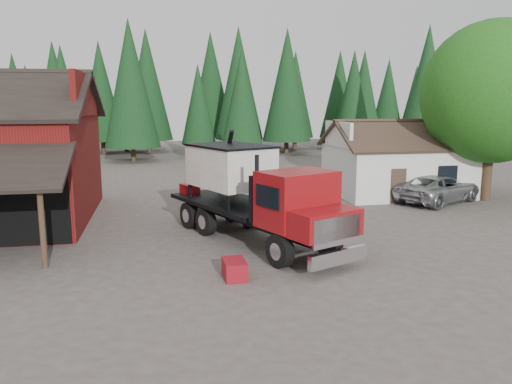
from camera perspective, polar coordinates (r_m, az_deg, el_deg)
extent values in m
plane|color=#4E433D|center=(16.56, -4.87, -9.71)|extent=(120.00, 120.00, 0.00)
cube|color=maroon|center=(25.71, -18.98, 10.48)|extent=(0.25, 7.00, 2.00)
cylinder|color=#382619|center=(18.52, -23.23, -3.85)|extent=(0.20, 0.20, 2.80)
cube|color=silver|center=(32.29, 15.94, 2.45)|extent=(8.00, 6.00, 3.00)
cube|color=#38281E|center=(30.75, 17.42, 6.23)|extent=(8.60, 3.42, 1.80)
cube|color=#38281E|center=(33.42, 14.97, 6.63)|extent=(8.60, 3.42, 1.80)
cube|color=silver|center=(30.46, 9.39, 6.52)|extent=(0.20, 4.20, 1.50)
cube|color=silver|center=(34.09, 22.17, 6.29)|extent=(0.20, 4.20, 1.50)
cube|color=#38281E|center=(29.02, 15.94, 0.62)|extent=(0.90, 0.06, 2.00)
cube|color=black|center=(30.41, 21.05, 1.90)|extent=(1.20, 0.06, 1.00)
cylinder|color=#382619|center=(31.82, 24.85, 1.97)|extent=(0.60, 0.60, 3.20)
sphere|color=#1E5613|center=(31.57, 25.48, 10.26)|extent=(8.00, 8.00, 8.00)
sphere|color=#1E5613|center=(31.55, 22.67, 8.28)|extent=(4.40, 4.40, 4.40)
cylinder|color=#382619|center=(46.37, -1.60, 4.21)|extent=(0.44, 0.44, 1.60)
cone|color=black|center=(46.12, -1.63, 10.52)|extent=(3.96, 3.96, 9.00)
cylinder|color=#382619|center=(47.99, 18.49, 3.89)|extent=(0.44, 0.44, 1.60)
cone|color=black|center=(47.76, 18.91, 11.18)|extent=(4.84, 4.84, 11.00)
cylinder|color=#382619|center=(49.78, -13.84, 4.33)|extent=(0.44, 0.44, 1.60)
cone|color=black|center=(49.57, -14.17, 11.94)|extent=(5.28, 5.28, 12.00)
cylinder|color=black|center=(17.29, 2.74, -6.74)|extent=(0.83, 1.24, 1.19)
cylinder|color=black|center=(18.71, 8.29, -5.51)|extent=(0.83, 1.24, 1.19)
cylinder|color=black|center=(21.49, -5.75, -3.40)|extent=(0.83, 1.24, 1.19)
cylinder|color=black|center=(22.65, -0.72, -2.64)|extent=(0.83, 1.24, 1.19)
cylinder|color=black|center=(22.80, -7.61, -2.65)|extent=(0.83, 1.24, 1.19)
cylinder|color=black|center=(23.89, -2.76, -1.98)|extent=(0.83, 1.24, 1.19)
cube|color=black|center=(20.54, -0.63, -2.75)|extent=(4.84, 9.00, 0.43)
cube|color=silver|center=(16.80, 9.37, -7.38)|extent=(2.36, 1.18, 0.49)
cube|color=silver|center=(16.64, 9.20, -4.44)|extent=(1.93, 0.93, 0.97)
cube|color=maroon|center=(17.05, 7.70, -3.48)|extent=(2.80, 2.27, 0.92)
cube|color=maroon|center=(17.96, 4.71, -0.78)|extent=(3.12, 2.73, 2.00)
cube|color=black|center=(17.26, 6.56, -0.17)|extent=(2.11, 0.99, 0.97)
cylinder|color=black|center=(17.98, 0.10, 1.19)|extent=(0.20, 0.20, 1.95)
cube|color=black|center=(18.80, 2.61, -0.43)|extent=(2.48, 1.19, 1.73)
cube|color=black|center=(21.72, -2.88, -1.26)|extent=(5.05, 6.86, 0.17)
cube|color=silver|center=(21.46, -2.92, 2.94)|extent=(3.72, 4.27, 1.73)
cone|color=silver|center=(21.62, -2.90, 0.09)|extent=(3.14, 3.14, 0.76)
cube|color=black|center=(21.36, -2.94, 5.30)|extent=(3.86, 4.41, 0.09)
cylinder|color=black|center=(23.09, -3.55, 3.17)|extent=(0.56, 2.40, 3.30)
cube|color=maroon|center=(23.57, -7.58, 0.32)|extent=(0.94, 1.05, 0.49)
cylinder|color=silver|center=(19.55, 6.16, -3.80)|extent=(0.99, 1.23, 0.61)
imported|color=#A0A2A7|center=(30.29, 20.13, 0.38)|extent=(6.27, 4.99, 1.58)
cube|color=maroon|center=(16.37, -2.47, -8.81)|extent=(0.72, 1.11, 0.60)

